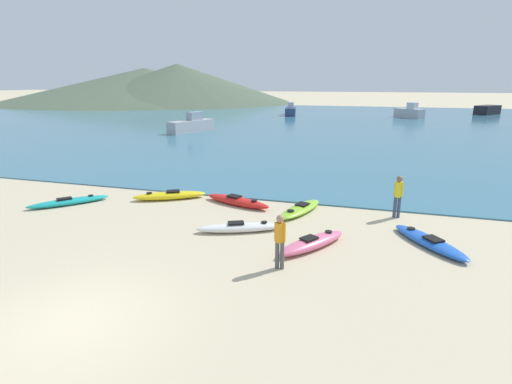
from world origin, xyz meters
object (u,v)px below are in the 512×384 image
kayak_on_sand_4 (69,202)px  kayak_on_sand_5 (237,201)px  kayak_on_sand_0 (301,209)px  person_near_waterline (398,194)px  person_near_foreground (280,238)px  moored_boat_0 (291,111)px  moored_boat_3 (192,125)px  kayak_on_sand_1 (429,242)px  kayak_on_sand_6 (312,243)px  moored_boat_2 (487,110)px  kayak_on_sand_3 (170,195)px  moored_boat_1 (409,112)px  kayak_on_sand_2 (240,227)px

kayak_on_sand_4 → kayak_on_sand_5: kayak_on_sand_5 is taller
kayak_on_sand_0 → person_near_waterline: size_ratio=1.83×
person_near_foreground → moored_boat_0: (-10.23, 50.28, -0.16)m
person_near_waterline → moored_boat_0: moored_boat_0 is taller
kayak_on_sand_5 → moored_boat_3: bearing=119.7°
kayak_on_sand_0 → moored_boat_3: (-15.15, 22.00, 0.61)m
kayak_on_sand_1 → kayak_on_sand_6: (-3.51, -1.24, 0.04)m
kayak_on_sand_0 → person_near_foreground: (0.34, -5.02, 0.75)m
kayak_on_sand_1 → moored_boat_3: bearing=129.2°
moored_boat_2 → kayak_on_sand_0: bearing=-108.8°
kayak_on_sand_3 → moored_boat_1: 47.20m
kayak_on_sand_3 → moored_boat_2: moored_boat_2 is taller
kayak_on_sand_3 → moored_boat_0: 45.29m
kayak_on_sand_3 → moored_boat_0: size_ratio=0.61×
kayak_on_sand_0 → kayak_on_sand_1: (4.49, -2.12, -0.01)m
kayak_on_sand_2 → moored_boat_3: bearing=118.8°
kayak_on_sand_0 → kayak_on_sand_5: bearing=175.3°
moored_boat_0 → moored_boat_3: moored_boat_3 is taller
moored_boat_1 → kayak_on_sand_0: bearing=-98.7°
moored_boat_0 → moored_boat_2: size_ratio=1.02×
kayak_on_sand_4 → moored_boat_1: size_ratio=0.68×
kayak_on_sand_3 → person_near_waterline: person_near_waterline is taller
kayak_on_sand_0 → kayak_on_sand_2: bearing=-121.1°
kayak_on_sand_1 → moored_boat_3: (-19.64, 24.11, 0.62)m
moored_boat_0 → person_near_waterline: bearing=-73.3°
person_near_waterline → moored_boat_1: moored_boat_1 is taller
moored_boat_2 → moored_boat_3: bearing=-135.4°
kayak_on_sand_0 → kayak_on_sand_3: kayak_on_sand_3 is taller
kayak_on_sand_6 → kayak_on_sand_4: bearing=171.4°
kayak_on_sand_4 → kayak_on_sand_5: (6.77, 2.00, 0.03)m
person_near_foreground → moored_boat_3: 31.14m
moored_boat_2 → person_near_foreground: bearing=-107.1°
person_near_waterline → person_near_foreground: bearing=-120.9°
kayak_on_sand_0 → moored_boat_0: 46.33m
kayak_on_sand_2 → kayak_on_sand_3: kayak_on_sand_3 is taller
person_near_foreground → moored_boat_2: person_near_foreground is taller
person_near_waterline → kayak_on_sand_6: bearing=-124.7°
kayak_on_sand_0 → kayak_on_sand_6: bearing=-73.8°
moored_boat_3 → moored_boat_2: bearing=44.6°
kayak_on_sand_5 → moored_boat_3: 25.08m
moored_boat_3 → kayak_on_sand_5: bearing=-60.3°
kayak_on_sand_2 → kayak_on_sand_5: 3.09m
moored_boat_1 → kayak_on_sand_4: bearing=-109.2°
kayak_on_sand_1 → moored_boat_2: size_ratio=0.60×
moored_boat_1 → kayak_on_sand_3: bearing=-105.7°
kayak_on_sand_1 → kayak_on_sand_3: kayak_on_sand_3 is taller
moored_boat_0 → kayak_on_sand_2: bearing=-80.2°
kayak_on_sand_2 → kayak_on_sand_5: size_ratio=0.93×
moored_boat_1 → moored_boat_2: 15.60m
kayak_on_sand_1 → moored_boat_1: 47.77m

